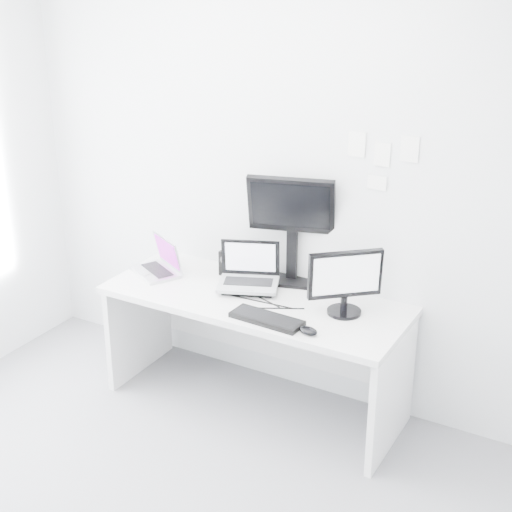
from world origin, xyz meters
The scene contains 13 objects.
back_wall centered at (0.00, 1.60, 1.35)m, with size 3.60×3.60×0.00m, color silver.
desk centered at (0.00, 1.25, 0.36)m, with size 1.80×0.70×0.73m, color silver.
macbook centered at (-0.71, 1.25, 0.85)m, with size 0.32×0.24×0.24m, color #BDBDC1.
speaker centered at (-0.31, 1.46, 0.81)m, with size 0.08×0.08×0.16m, color black.
dell_laptop centered at (-0.08, 1.31, 0.88)m, with size 0.35×0.27×0.29m, color #9FA2A6.
rear_monitor centered at (0.09, 1.54, 1.08)m, with size 0.51×0.18×0.70m, color black.
samsung_monitor centered at (0.54, 1.31, 0.92)m, with size 0.42×0.19×0.38m, color black.
keyboard centered at (0.21, 1.01, 0.74)m, with size 0.41×0.15×0.03m, color black.
mouse centered at (0.47, 1.00, 0.75)m, with size 0.11×0.07×0.04m, color black.
wall_note_0 centered at (0.45, 1.59, 1.62)m, with size 0.10×0.00×0.14m, color white.
wall_note_1 centered at (0.60, 1.59, 1.58)m, with size 0.09×0.00×0.13m, color white.
wall_note_2 centered at (0.75, 1.59, 1.63)m, with size 0.10×0.00×0.14m, color white.
wall_note_3 centered at (0.58, 1.59, 1.42)m, with size 0.11×0.00×0.08m, color white.
Camera 1 is at (1.96, -2.22, 2.62)m, focal length 53.04 mm.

